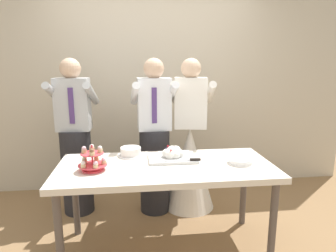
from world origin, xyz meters
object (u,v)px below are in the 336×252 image
Objects in this scene: dessert_table at (166,173)px; round_cake at (131,152)px; main_cake_tray at (173,155)px; person_guest at (76,146)px; plate_stack at (240,161)px; cupcake_stand at (93,160)px; person_bride at (190,157)px; person_groom at (155,145)px.

round_cake is (-0.29, 0.28, 0.11)m from dessert_table.
main_cake_tray is 1.15m from person_guest.
round_cake reaches higher than plate_stack.
plate_stack is 0.85× the size of round_cake.
round_cake is at bearing 48.86° from cupcake_stand.
person_guest is (-0.59, 0.50, -0.07)m from round_cake.
round_cake is 0.14× the size of person_bride.
person_bride reaches higher than cupcake_stand.
person_guest reaches higher than plate_stack.
round_cake is at bearing -40.46° from person_guest.
person_guest reaches higher than round_cake.
cupcake_stand is 0.95m from person_groom.
main_cake_tray is at bearing -113.85° from person_bride.
round_cake is 0.14× the size of person_guest.
dessert_table is 0.64m from plate_stack.
cupcake_stand is 0.14× the size of person_bride.
person_bride is (0.39, 0.05, -0.16)m from person_groom.
person_groom reaches higher than round_cake.
person_bride is 1.24m from person_guest.
person_guest is at bearing 139.54° from round_cake.
cupcake_stand is 0.14× the size of person_groom.
cupcake_stand is at bearing -125.45° from person_groom.
round_cake is at bearing 136.25° from dessert_table.
person_guest is at bearing 138.40° from dessert_table.
person_guest reaches higher than cupcake_stand.
main_cake_tray is 0.58m from person_groom.
person_bride reaches higher than main_cake_tray.
cupcake_stand reaches higher than round_cake.
person_guest reaches higher than main_cake_tray.
person_bride reaches higher than dessert_table.
person_guest is at bearing 174.99° from person_groom.
dessert_table is at bearing 5.74° from cupcake_stand.
round_cake is at bearing 158.97° from main_cake_tray.
person_bride is (0.27, 0.62, -0.23)m from main_cake_tray.
person_guest is at bearing 178.86° from person_bride.
person_bride reaches higher than round_cake.
cupcake_stand is 0.45m from round_cake.
cupcake_stand is 0.89m from person_guest.
main_cake_tray is at bearing 16.54° from cupcake_stand.
person_guest is (-0.88, 0.78, 0.05)m from dessert_table.
person_bride is at bearing 7.09° from person_groom.
person_groom reaches higher than dessert_table.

